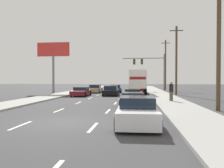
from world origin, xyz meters
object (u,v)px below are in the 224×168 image
Objects in this scene: car_black at (111,91)px; utility_pole_mid at (176,60)px; utility_pole_far at (166,64)px; car_green at (133,100)px; car_blue at (116,89)px; car_tan at (95,89)px; pedestrian_near_corner at (171,91)px; car_orange at (133,94)px; traffic_signal_mast at (147,64)px; car_maroon at (81,92)px; roadside_billboard at (53,55)px; box_truck at (137,81)px; car_white at (137,112)px; utility_pole_near at (219,46)px.

car_black is 10.11m from utility_pole_mid.
car_green is at bearing -101.96° from utility_pole_far.
car_tan is at bearing -165.10° from car_blue.
car_tan is at bearing 161.07° from utility_pole_mid.
pedestrian_near_corner is (3.52, 3.83, 0.52)m from car_green.
car_blue is 0.95× the size of car_green.
car_orange is at bearing -130.07° from utility_pole_mid.
car_green is 24.55m from traffic_signal_mast.
car_tan is 2.62× the size of pedestrian_near_corner.
traffic_signal_mast reaches higher than car_maroon.
roadside_billboard is (-10.17, -1.54, 5.57)m from car_blue.
box_truck is at bearing -23.38° from car_tan.
box_truck is 1.74× the size of car_white.
utility_pole_near is 4.73× the size of pedestrian_near_corner.
box_truck is 18.03m from utility_pole_near.
car_blue is 0.44× the size of utility_pole_mid.
utility_pole_near is at bearing -81.90° from traffic_signal_mast.
car_white reaches higher than car_green.
box_truck reaches higher than car_green.
roadside_billboard reaches higher than traffic_signal_mast.
pedestrian_near_corner is at bearing -66.19° from car_blue.
utility_pole_far is at bearing 46.73° from car_blue.
car_black is at bearing -89.12° from car_blue.
pedestrian_near_corner reaches higher than car_orange.
roadside_billboard is at bearing -171.38° from car_blue.
car_orange is at bearing -38.49° from roadside_billboard.
traffic_signal_mast is 16.86m from roadside_billboard.
car_orange is 4.94m from pedestrian_near_corner.
car_orange is 7.09m from car_green.
utility_pole_mid is (5.41, 20.89, 4.31)m from car_white.
traffic_signal_mast is (5.38, 4.87, 4.39)m from car_blue.
car_orange is 23.49m from utility_pole_far.
utility_pole_near reaches higher than car_maroon.
car_white is at bearing -106.68° from pedestrian_near_corner.
utility_pole_near is 6.82m from pedestrian_near_corner.
car_tan is 17.62m from pedestrian_near_corner.
car_tan is at bearing 121.64° from utility_pole_near.
utility_pole_far reaches higher than car_green.
utility_pole_near is at bearing -55.78° from car_orange.
car_tan is at bearing 109.56° from car_green.
utility_pole_mid is at bearing -10.43° from roadside_billboard.
car_green is (0.15, -7.09, -0.01)m from car_orange.
pedestrian_near_corner is at bearing -102.24° from utility_pole_mid.
box_truck is at bearing 167.03° from utility_pole_mid.
roadside_billboard is at bearing 141.51° from car_orange.
car_tan reaches higher than car_green.
car_orange is at bearing 92.03° from car_white.
car_white is at bearing -136.74° from utility_pole_near.
utility_pole_mid is at bearing 77.76° from pedestrian_near_corner.
car_white is at bearing -89.96° from box_truck.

